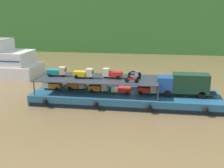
{
  "coord_description": "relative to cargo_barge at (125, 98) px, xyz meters",
  "views": [
    {
      "loc": [
        4.21,
        -38.77,
        13.05
      ],
      "look_at": [
        -1.89,
        0.0,
        2.7
      ],
      "focal_mm": 46.01,
      "sensor_mm": 36.0,
      "label": 1
    }
  ],
  "objects": [
    {
      "name": "mini_truck_lower_bow",
      "position": [
        3.16,
        -0.08,
        1.44
      ],
      "size": [
        2.79,
        1.29,
        1.38
      ],
      "color": "red",
      "rests_on": "cargo_barge"
    },
    {
      "name": "cargo_barge",
      "position": [
        0.0,
        0.0,
        0.0
      ],
      "size": [
        26.14,
        7.83,
        1.5
      ],
      "color": "#23567A",
      "rests_on": "ground"
    },
    {
      "name": "mini_truck_lower_fore",
      "position": [
        -0.53,
        -0.49,
        1.44
      ],
      "size": [
        2.78,
        1.27,
        1.38
      ],
      "color": "red",
      "rests_on": "cargo_barge"
    },
    {
      "name": "mini_truck_lower_aft",
      "position": [
        -7.17,
        0.62,
        1.44
      ],
      "size": [
        2.77,
        1.26,
        1.38
      ],
      "color": "orange",
      "rests_on": "cargo_barge"
    },
    {
      "name": "cargo_rack",
      "position": [
        -3.8,
        0.03,
        2.68
      ],
      "size": [
        16.94,
        6.44,
        2.0
      ],
      "color": "#2D333D",
      "rests_on": "cargo_barge"
    },
    {
      "name": "motorcycle_upper_port",
      "position": [
        1.05,
        -1.9,
        3.18
      ],
      "size": [
        1.9,
        0.55,
        0.87
      ],
      "color": "black",
      "rests_on": "cargo_rack"
    },
    {
      "name": "motorcycle_upper_centre",
      "position": [
        1.21,
        0.03,
        3.18
      ],
      "size": [
        1.9,
        0.55,
        0.87
      ],
      "color": "black",
      "rests_on": "cargo_rack"
    },
    {
      "name": "covered_lorry",
      "position": [
        8.08,
        -0.22,
        2.44
      ],
      "size": [
        7.87,
        2.32,
        3.1
      ],
      "color": "#1E4C99",
      "rests_on": "cargo_barge"
    },
    {
      "name": "mini_truck_upper_fore",
      "position": [
        -1.92,
        0.25,
        3.44
      ],
      "size": [
        2.79,
        1.29,
        1.38
      ],
      "color": "red",
      "rests_on": "cargo_rack"
    },
    {
      "name": "mini_truck_lower_stern",
      "position": [
        -10.83,
        0.07,
        1.44
      ],
      "size": [
        2.74,
        1.2,
        1.38
      ],
      "color": "orange",
      "rests_on": "cargo_barge"
    },
    {
      "name": "ground_plane",
      "position": [
        0.0,
        0.03,
        -0.75
      ],
      "size": [
        400.0,
        400.0,
        0.0
      ],
      "primitive_type": "plane",
      "color": "brown"
    },
    {
      "name": "motorcycle_upper_stbd",
      "position": [
        1.12,
        1.96,
        3.18
      ],
      "size": [
        1.9,
        0.55,
        0.87
      ],
      "color": "black",
      "rests_on": "cargo_rack"
    },
    {
      "name": "mini_truck_lower_mid",
      "position": [
        -3.76,
        -0.16,
        1.44
      ],
      "size": [
        2.78,
        1.27,
        1.38
      ],
      "color": "orange",
      "rests_on": "cargo_barge"
    },
    {
      "name": "mini_truck_upper_stern",
      "position": [
        -10.04,
        0.28,
        3.44
      ],
      "size": [
        2.77,
        1.26,
        1.38
      ],
      "color": "teal",
      "rests_on": "cargo_rack"
    },
    {
      "name": "mini_truck_upper_mid",
      "position": [
        -5.87,
        -0.32,
        3.44
      ],
      "size": [
        2.76,
        1.23,
        1.38
      ],
      "color": "gold",
      "rests_on": "cargo_rack"
    }
  ]
}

